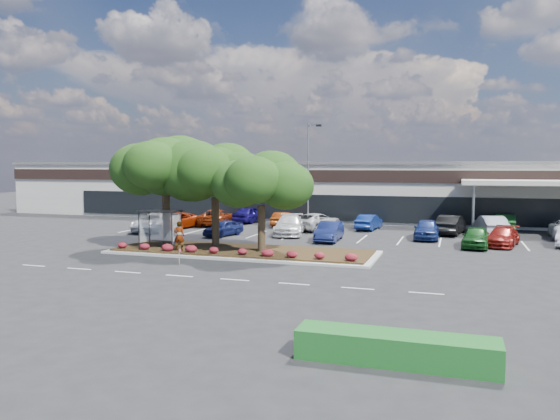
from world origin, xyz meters
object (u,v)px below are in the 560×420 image
(survey_stake, at_px, (179,254))
(car_0, at_px, (155,222))
(light_pole, at_px, (309,183))
(car_1, at_px, (176,221))

(survey_stake, relative_size, car_0, 0.16)
(light_pole, distance_m, car_0, 14.26)
(survey_stake, relative_size, car_1, 0.18)
(survey_stake, height_order, car_0, car_0)
(car_0, bearing_deg, survey_stake, -59.25)
(light_pole, xyz_separation_m, car_1, (-12.12, -2.38, -3.52))
(light_pole, bearing_deg, car_0, -160.16)
(light_pole, relative_size, survey_stake, 10.31)
(survey_stake, distance_m, car_0, 17.13)
(survey_stake, xyz_separation_m, car_0, (-10.00, 13.91, 0.19))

